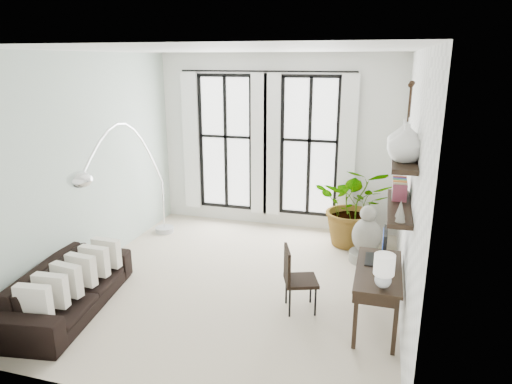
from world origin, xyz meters
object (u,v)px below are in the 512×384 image
at_px(desk, 378,274).
at_px(buddha, 367,238).
at_px(desk_chair, 295,275).
at_px(arc_lamp, 127,154).
at_px(sofa, 69,288).
at_px(plant, 355,206).

distance_m(desk, buddha, 1.89).
relative_size(desk_chair, arc_lamp, 0.28).
height_order(sofa, desk, desk).
xyz_separation_m(sofa, desk, (3.75, 0.66, 0.39)).
height_order(arc_lamp, buddha, arc_lamp).
bearing_deg(sofa, arc_lamp, -12.38).
relative_size(plant, desk, 1.15).
xyz_separation_m(plant, desk, (0.45, -2.49, -0.02)).
distance_m(plant, arc_lamp, 3.79).
distance_m(sofa, desk_chair, 2.86).
bearing_deg(sofa, desk_chair, -82.55).
height_order(plant, desk_chair, plant).
height_order(plant, buddha, plant).
bearing_deg(desk_chair, plant, 57.23).
relative_size(sofa, buddha, 2.24).
bearing_deg(buddha, desk_chair, -114.61).
bearing_deg(buddha, sofa, -144.63).
bearing_deg(desk_chair, buddha, 45.63).
distance_m(desk, arc_lamp, 3.87).
bearing_deg(arc_lamp, desk, -11.73).
relative_size(sofa, desk_chair, 2.44).
distance_m(sofa, desk, 3.83).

